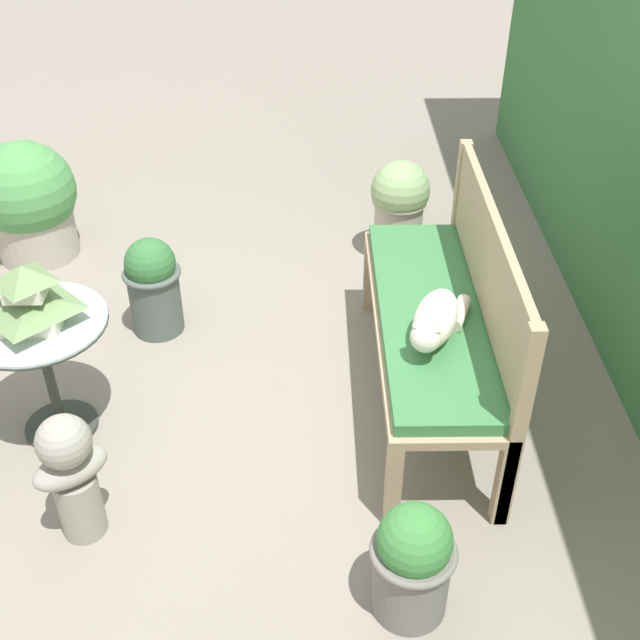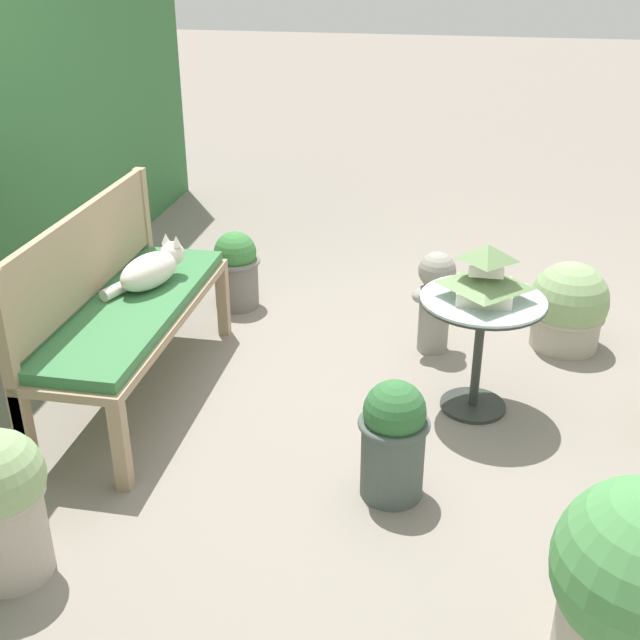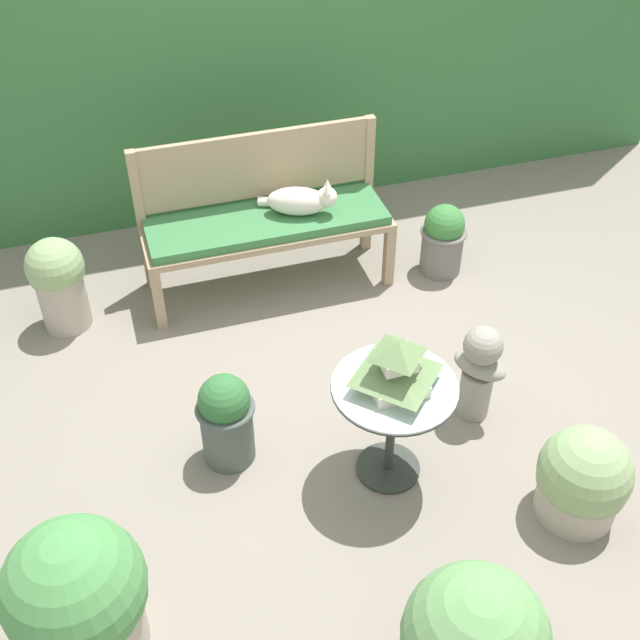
% 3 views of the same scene
% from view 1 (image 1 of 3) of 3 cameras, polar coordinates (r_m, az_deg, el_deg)
% --- Properties ---
extents(ground, '(30.00, 30.00, 0.00)m').
position_cam_1_polar(ground, '(3.66, -7.90, -7.28)').
color(ground, gray).
extents(garden_bench, '(1.51, 0.48, 0.51)m').
position_cam_1_polar(garden_bench, '(3.52, 7.83, -0.10)').
color(garden_bench, tan).
rests_on(garden_bench, ground).
extents(bench_backrest, '(1.51, 0.06, 0.95)m').
position_cam_1_polar(bench_backrest, '(3.42, 11.84, 3.27)').
color(bench_backrest, tan).
rests_on(bench_backrest, ground).
extents(cat, '(0.45, 0.33, 0.22)m').
position_cam_1_polar(cat, '(3.25, 8.21, -0.05)').
color(cat, silver).
rests_on(cat, garden_bench).
extents(patio_table, '(0.58, 0.58, 0.59)m').
position_cam_1_polar(patio_table, '(3.51, -19.20, -1.77)').
color(patio_table, '#2D332D').
rests_on(patio_table, ground).
extents(pagoda_birdhouse, '(0.33, 0.33, 0.26)m').
position_cam_1_polar(pagoda_birdhouse, '(3.37, -20.00, 1.47)').
color(pagoda_birdhouse, silver).
rests_on(pagoda_birdhouse, patio_table).
extents(garden_bust, '(0.30, 0.32, 0.57)m').
position_cam_1_polar(garden_bust, '(3.13, -17.25, -10.30)').
color(garden_bust, gray).
rests_on(garden_bust, ground).
extents(potted_plant_path_edge, '(0.29, 0.29, 0.53)m').
position_cam_1_polar(potted_plant_path_edge, '(4.10, -11.78, 2.48)').
color(potted_plant_path_edge, '#4C5651').
rests_on(potted_plant_path_edge, ground).
extents(potted_plant_table_far, '(0.33, 0.33, 0.59)m').
position_cam_1_polar(potted_plant_table_far, '(4.63, 5.65, 8.04)').
color(potted_plant_table_far, '#ADA393').
rests_on(potted_plant_table_far, ground).
extents(potted_plant_hedge_corner, '(0.56, 0.56, 0.70)m').
position_cam_1_polar(potted_plant_hedge_corner, '(4.90, -20.01, 7.92)').
color(potted_plant_hedge_corner, '#ADA393').
rests_on(potted_plant_hedge_corner, ground).
extents(potted_plant_patio_mid, '(0.30, 0.30, 0.48)m').
position_cam_1_polar(potted_plant_patio_mid, '(2.85, 6.60, -16.65)').
color(potted_plant_patio_mid, slate).
rests_on(potted_plant_patio_mid, ground).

